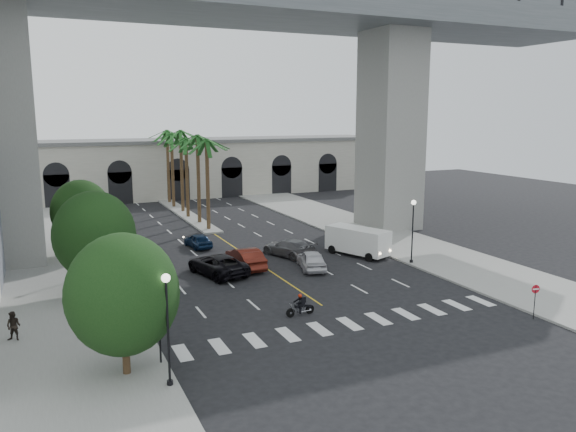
# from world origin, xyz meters

# --- Properties ---
(ground) EXTENTS (140.00, 140.00, 0.00)m
(ground) POSITION_xyz_m (0.00, 0.00, 0.00)
(ground) COLOR black
(ground) RESTS_ON ground
(sidewalk_left) EXTENTS (8.00, 100.00, 0.15)m
(sidewalk_left) POSITION_xyz_m (-15.00, 15.00, 0.07)
(sidewalk_left) COLOR gray
(sidewalk_left) RESTS_ON ground
(sidewalk_right) EXTENTS (8.00, 100.00, 0.15)m
(sidewalk_right) POSITION_xyz_m (15.00, 15.00, 0.07)
(sidewalk_right) COLOR gray
(sidewalk_right) RESTS_ON ground
(median) EXTENTS (2.00, 24.00, 0.20)m
(median) POSITION_xyz_m (0.00, 38.00, 0.10)
(median) COLOR gray
(median) RESTS_ON ground
(pier_building) EXTENTS (71.00, 10.50, 8.50)m
(pier_building) POSITION_xyz_m (0.00, 55.00, 4.27)
(pier_building) COLOR beige
(pier_building) RESTS_ON ground
(bridge) EXTENTS (75.00, 13.00, 26.00)m
(bridge) POSITION_xyz_m (3.42, 22.00, 18.51)
(bridge) COLOR gray
(bridge) RESTS_ON ground
(palm_a) EXTENTS (3.20, 3.20, 10.30)m
(palm_a) POSITION_xyz_m (0.00, 28.00, 9.10)
(palm_a) COLOR #47331E
(palm_a) RESTS_ON ground
(palm_b) EXTENTS (3.20, 3.20, 10.60)m
(palm_b) POSITION_xyz_m (0.10, 32.00, 9.37)
(palm_b) COLOR #47331E
(palm_b) RESTS_ON ground
(palm_c) EXTENTS (3.20, 3.20, 10.10)m
(palm_c) POSITION_xyz_m (-0.20, 36.00, 8.91)
(palm_c) COLOR #47331E
(palm_c) RESTS_ON ground
(palm_d) EXTENTS (3.20, 3.20, 10.90)m
(palm_d) POSITION_xyz_m (0.15, 40.00, 9.65)
(palm_d) COLOR #47331E
(palm_d) RESTS_ON ground
(palm_e) EXTENTS (3.20, 3.20, 10.40)m
(palm_e) POSITION_xyz_m (-0.10, 44.00, 9.19)
(palm_e) COLOR #47331E
(palm_e) RESTS_ON ground
(palm_f) EXTENTS (3.20, 3.20, 10.70)m
(palm_f) POSITION_xyz_m (0.20, 48.00, 9.46)
(palm_f) COLOR #47331E
(palm_f) RESTS_ON ground
(street_tree_near) EXTENTS (5.20, 5.20, 6.89)m
(street_tree_near) POSITION_xyz_m (-13.00, -3.00, 4.02)
(street_tree_near) COLOR #382616
(street_tree_near) RESTS_ON ground
(street_tree_mid) EXTENTS (5.44, 5.44, 7.21)m
(street_tree_mid) POSITION_xyz_m (-13.00, 10.00, 4.21)
(street_tree_mid) COLOR #382616
(street_tree_mid) RESTS_ON ground
(street_tree_far) EXTENTS (5.04, 5.04, 6.68)m
(street_tree_far) POSITION_xyz_m (-13.00, 22.00, 3.90)
(street_tree_far) COLOR #382616
(street_tree_far) RESTS_ON ground
(lamp_post_left_near) EXTENTS (0.40, 0.40, 5.35)m
(lamp_post_left_near) POSITION_xyz_m (-11.40, -5.00, 3.22)
(lamp_post_left_near) COLOR black
(lamp_post_left_near) RESTS_ON ground
(lamp_post_left_far) EXTENTS (0.40, 0.40, 5.35)m
(lamp_post_left_far) POSITION_xyz_m (-11.40, 16.00, 3.22)
(lamp_post_left_far) COLOR black
(lamp_post_left_far) RESTS_ON ground
(lamp_post_right) EXTENTS (0.40, 0.40, 5.35)m
(lamp_post_right) POSITION_xyz_m (11.40, 8.00, 3.22)
(lamp_post_right) COLOR black
(lamp_post_right) RESTS_ON ground
(traffic_signal_near) EXTENTS (0.25, 0.18, 3.65)m
(traffic_signal_near) POSITION_xyz_m (-11.30, -2.50, 2.51)
(traffic_signal_near) COLOR black
(traffic_signal_near) RESTS_ON ground
(traffic_signal_far) EXTENTS (0.25, 0.18, 3.65)m
(traffic_signal_far) POSITION_xyz_m (-11.30, 1.50, 2.51)
(traffic_signal_far) COLOR black
(traffic_signal_far) RESTS_ON ground
(motorcycle_rider) EXTENTS (1.93, 0.52, 1.39)m
(motorcycle_rider) POSITION_xyz_m (-2.01, 0.95, 0.63)
(motorcycle_rider) COLOR black
(motorcycle_rider) RESTS_ON ground
(car_a) EXTENTS (2.98, 4.87, 1.55)m
(car_a) POSITION_xyz_m (3.22, 10.01, 0.77)
(car_a) COLOR silver
(car_a) RESTS_ON ground
(car_b) EXTENTS (1.85, 5.15, 1.69)m
(car_b) POSITION_xyz_m (-1.50, 12.39, 0.84)
(car_b) COLOR #551911
(car_b) RESTS_ON ground
(car_c) EXTENTS (4.05, 6.32, 1.62)m
(car_c) POSITION_xyz_m (-4.08, 11.55, 0.81)
(car_c) COLOR black
(car_c) RESTS_ON ground
(car_d) EXTENTS (3.86, 5.70, 1.53)m
(car_d) POSITION_xyz_m (3.24, 14.50, 0.77)
(car_d) COLOR #5C5B60
(car_d) RESTS_ON ground
(car_e) EXTENTS (2.04, 4.09, 1.34)m
(car_e) POSITION_xyz_m (-3.09, 20.87, 0.67)
(car_e) COLOR #0D2140
(car_e) RESTS_ON ground
(cargo_van) EXTENTS (4.09, 6.08, 2.43)m
(cargo_van) POSITION_xyz_m (8.89, 12.31, 1.35)
(cargo_van) COLOR white
(cargo_van) RESTS_ON ground
(pedestrian_a) EXTENTS (0.82, 0.73, 1.87)m
(pedestrian_a) POSITION_xyz_m (-13.87, 2.08, 1.09)
(pedestrian_a) COLOR black
(pedestrian_a) RESTS_ON sidewalk_left
(pedestrian_b) EXTENTS (0.97, 0.89, 1.61)m
(pedestrian_b) POSITION_xyz_m (-17.95, 3.46, 0.96)
(pedestrian_b) COLOR black
(pedestrian_b) RESTS_ON sidewalk_left
(do_not_enter_sign) EXTENTS (0.52, 0.14, 2.16)m
(do_not_enter_sign) POSITION_xyz_m (10.50, -5.38, 1.57)
(do_not_enter_sign) COLOR black
(do_not_enter_sign) RESTS_ON ground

